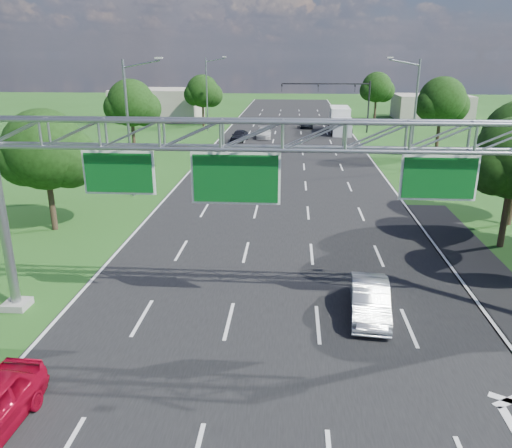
# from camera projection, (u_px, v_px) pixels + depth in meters

# --- Properties ---
(ground) EXTENTS (220.00, 220.00, 0.00)m
(ground) POSITION_uv_depth(u_px,v_px,m) (283.00, 199.00, 37.63)
(ground) COLOR #204916
(ground) RESTS_ON ground
(road) EXTENTS (18.00, 180.00, 0.02)m
(road) POSITION_uv_depth(u_px,v_px,m) (283.00, 199.00, 37.63)
(road) COLOR black
(road) RESTS_ON ground
(road_flare) EXTENTS (3.00, 30.00, 0.02)m
(road_flare) POSITION_uv_depth(u_px,v_px,m) (508.00, 303.00, 21.82)
(road_flare) COLOR black
(road_flare) RESTS_ON ground
(sign_gantry) EXTENTS (23.50, 1.00, 9.56)m
(sign_gantry) POSITION_uv_depth(u_px,v_px,m) (285.00, 152.00, 18.39)
(sign_gantry) COLOR gray
(sign_gantry) RESTS_ON ground
(traffic_signal) EXTENTS (12.21, 0.24, 7.00)m
(traffic_signal) POSITION_uv_depth(u_px,v_px,m) (343.00, 95.00, 68.53)
(traffic_signal) COLOR black
(traffic_signal) RESTS_ON ground
(streetlight_l_near) EXTENTS (2.97, 0.22, 10.16)m
(streetlight_l_near) POSITION_uv_depth(u_px,v_px,m) (130.00, 123.00, 36.62)
(streetlight_l_near) COLOR gray
(streetlight_l_near) RESTS_ON ground
(streetlight_l_far) EXTENTS (2.97, 0.22, 10.16)m
(streetlight_l_far) POSITION_uv_depth(u_px,v_px,m) (208.00, 91.00, 69.69)
(streetlight_l_far) COLOR gray
(streetlight_l_far) RESTS_ON ground
(streetlight_r_mid) EXTENTS (2.97, 0.22, 10.16)m
(streetlight_r_mid) POSITION_uv_depth(u_px,v_px,m) (413.00, 111.00, 44.52)
(streetlight_r_mid) COLOR gray
(streetlight_r_mid) RESTS_ON ground
(tree_verge_la) EXTENTS (5.76, 4.80, 7.40)m
(tree_verge_la) POSITION_uv_depth(u_px,v_px,m) (47.00, 153.00, 29.54)
(tree_verge_la) COLOR #2D2116
(tree_verge_la) RESTS_ON ground
(tree_verge_lb) EXTENTS (5.76, 4.80, 8.06)m
(tree_verge_lb) POSITION_uv_depth(u_px,v_px,m) (132.00, 105.00, 51.20)
(tree_verge_lb) COLOR #2D2116
(tree_verge_lb) RESTS_ON ground
(tree_verge_lc) EXTENTS (5.76, 4.80, 7.62)m
(tree_verge_lc) POSITION_uv_depth(u_px,v_px,m) (203.00, 93.00, 74.75)
(tree_verge_lc) COLOR #2D2116
(tree_verge_lc) RESTS_ON ground
(tree_verge_rd) EXTENTS (5.76, 4.80, 8.28)m
(tree_verge_rd) POSITION_uv_depth(u_px,v_px,m) (442.00, 102.00, 51.77)
(tree_verge_rd) COLOR #2D2116
(tree_verge_rd) RESTS_ON ground
(tree_verge_re) EXTENTS (5.76, 4.80, 7.84)m
(tree_verge_re) POSITION_uv_depth(u_px,v_px,m) (377.00, 89.00, 80.39)
(tree_verge_re) COLOR #2D2116
(tree_verge_re) RESTS_ON ground
(building_left) EXTENTS (14.00, 10.00, 5.00)m
(building_left) POSITION_uv_depth(u_px,v_px,m) (158.00, 104.00, 83.69)
(building_left) COLOR #A59A8A
(building_left) RESTS_ON ground
(building_right) EXTENTS (12.00, 9.00, 4.00)m
(building_right) POSITION_uv_depth(u_px,v_px,m) (431.00, 107.00, 84.47)
(building_right) COLOR #A59A8A
(building_right) RESTS_ON ground
(silver_sedan) EXTENTS (1.88, 4.41, 1.42)m
(silver_sedan) POSITION_uv_depth(u_px,v_px,m) (370.00, 300.00, 20.53)
(silver_sedan) COLOR silver
(silver_sedan) RESTS_ON ground
(car_queue_a) EXTENTS (2.01, 4.68, 1.34)m
(car_queue_a) POSITION_uv_depth(u_px,v_px,m) (264.00, 133.00, 65.23)
(car_queue_a) COLOR silver
(car_queue_a) RESTS_ON ground
(car_queue_b) EXTENTS (1.82, 3.92, 1.09)m
(car_queue_b) POSITION_uv_depth(u_px,v_px,m) (306.00, 124.00, 74.14)
(car_queue_b) COLOR black
(car_queue_b) RESTS_ON ground
(car_queue_c) EXTENTS (2.15, 4.35, 1.42)m
(car_queue_c) POSITION_uv_depth(u_px,v_px,m) (239.00, 136.00, 62.72)
(car_queue_c) COLOR black
(car_queue_c) RESTS_ON ground
(box_truck) EXTENTS (2.79, 9.05, 3.41)m
(box_truck) POSITION_uv_depth(u_px,v_px,m) (340.00, 121.00, 69.63)
(box_truck) COLOR white
(box_truck) RESTS_ON ground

